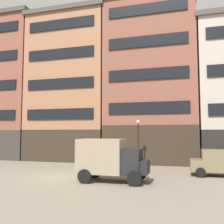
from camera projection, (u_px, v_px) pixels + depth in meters
The scene contains 8 objects.
ground_plane at pixel (59, 178), 16.85m from camera, with size 120.00×120.00×0.00m, color slate.
building_far_left at pixel (8, 88), 31.60m from camera, with size 9.11×6.79×17.25m.
building_center_left at pixel (73, 87), 29.19m from camera, with size 9.45×6.79×16.66m.
building_center_right at pixel (151, 81), 26.77m from camera, with size 9.59×6.79×17.11m.
delivery_truck_near at pixel (110, 158), 15.53m from camera, with size 4.36×2.14×2.62m.
sedan_dark at pixel (217, 163), 17.40m from camera, with size 3.71×1.87×1.83m.
pedestrian_officer at pixel (118, 156), 22.14m from camera, with size 0.51×0.51×1.79m.
streetlamp_curbside at pixel (138, 137), 21.64m from camera, with size 0.32×0.32×4.12m.
Camera 1 is at (8.06, -15.57, 3.01)m, focal length 40.10 mm.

